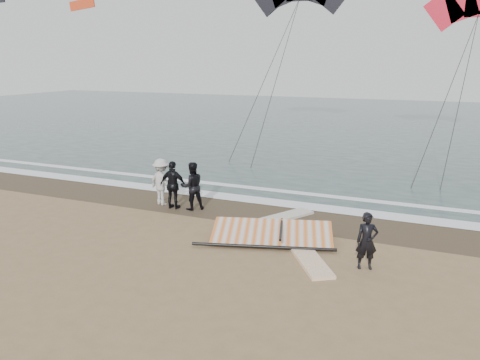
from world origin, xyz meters
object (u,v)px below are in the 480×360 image
Objects in this scene: board_cream at (283,217)px; sail_rig at (271,234)px; man_main at (367,241)px; board_white at (310,260)px.

sail_rig is at bearing -52.97° from board_cream.
board_white is (-1.49, -0.18, -0.75)m from man_main.
man_main is 1.68m from board_white.
board_cream is 2.11m from sail_rig.
man_main reaches higher than board_white.
board_white is at bearing -37.24° from sail_rig.
man_main is 3.29m from sail_rig.
board_cream is (-3.33, 3.11, -0.74)m from man_main.
man_main reaches higher than sail_rig.
board_cream is at bearing 117.15° from man_main.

